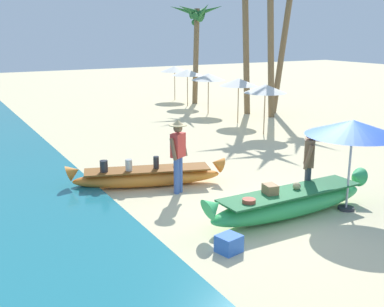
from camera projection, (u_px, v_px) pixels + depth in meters
ground_plane at (292, 209)px, 10.63m from camera, size 80.00×80.00×0.00m
boat_green_foreground at (290, 202)px, 10.15m from camera, size 4.36×0.83×0.86m
boat_orange_midground at (147, 176)px, 12.13m from camera, size 3.98×1.79×0.78m
person_vendor_hatted at (178, 151)px, 11.43m from camera, size 0.58×0.46×1.83m
person_tourist_customer at (309, 162)px, 10.81m from camera, size 0.52×0.55×1.73m
patio_umbrella_large at (353, 128)px, 10.13m from camera, size 2.02×2.02×2.03m
parasol_row_0 at (265, 89)px, 17.80m from camera, size 1.60×1.60×1.91m
parasol_row_1 at (239, 82)px, 20.02m from camera, size 1.60×1.60×1.91m
parasol_row_2 at (208, 77)px, 22.28m from camera, size 1.60×1.60×1.91m
parasol_row_3 at (187, 72)px, 24.56m from camera, size 1.60×1.60×1.91m
parasol_row_4 at (175, 69)px, 26.77m from camera, size 1.60×1.60×1.91m
palm_tree_tall_inland at (291, 0)px, 21.95m from camera, size 2.78×2.61×6.69m
palm_tree_mid_cluster at (197, 20)px, 24.85m from camera, size 2.82×2.79×5.28m
cooler_box at (229, 244)px, 8.55m from camera, size 0.47×0.45×0.32m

